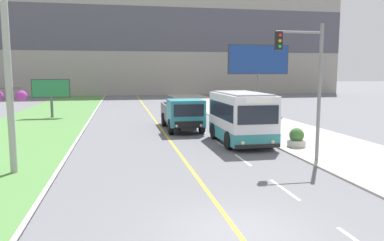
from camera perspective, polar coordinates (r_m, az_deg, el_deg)
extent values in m
plane|color=slate|center=(10.23, 7.01, -16.64)|extent=(300.00, 300.00, 0.00)
cube|color=gold|center=(10.23, 7.01, -16.62)|extent=(0.14, 140.00, 0.01)
cube|color=silver|center=(13.97, 13.85, -10.13)|extent=(0.12, 2.40, 0.01)
cube|color=silver|center=(18.10, 7.74, -5.96)|extent=(0.12, 2.40, 0.01)
cube|color=silver|center=(22.41, 3.99, -3.33)|extent=(0.12, 2.40, 0.01)
cube|color=silver|center=(26.82, 1.47, -1.55)|extent=(0.12, 2.40, 0.01)
cube|color=silver|center=(31.28, -0.33, -0.27)|extent=(0.12, 2.40, 0.01)
cube|color=silver|center=(35.78, -1.68, 0.69)|extent=(0.12, 2.40, 0.01)
cube|color=silver|center=(40.30, -2.73, 1.43)|extent=(0.12, 2.40, 0.01)
cube|color=silver|center=(44.83, -3.57, 2.02)|extent=(0.12, 2.40, 0.01)
cube|color=gray|center=(73.14, -8.76, 12.89)|extent=(80.00, 8.00, 22.66)
cube|color=#4C4C56|center=(69.21, -8.64, 13.69)|extent=(80.00, 0.04, 7.93)
cube|color=silver|center=(21.92, 7.50, 0.60)|extent=(2.49, 5.43, 2.65)
cube|color=teal|center=(22.05, 7.46, -1.91)|extent=(2.51, 5.45, 0.70)
cube|color=black|center=(21.87, 7.52, 1.63)|extent=(2.52, 5.00, 0.93)
cube|color=gray|center=(21.80, 7.56, 4.16)|extent=(2.12, 4.89, 0.08)
cube|color=black|center=(19.31, 10.08, 0.83)|extent=(2.19, 0.04, 0.97)
cube|color=black|center=(19.55, 9.98, -3.89)|extent=(2.44, 0.06, 0.20)
sphere|color=#F4EAB2|center=(19.23, 7.75, -3.43)|extent=(0.20, 0.20, 0.20)
sphere|color=#F4EAB2|center=(19.80, 12.20, -3.22)|extent=(0.20, 0.20, 0.20)
cube|color=white|center=(19.24, 10.13, 3.04)|extent=(1.37, 0.04, 0.28)
cylinder|color=black|center=(20.29, 5.63, -3.05)|extent=(0.28, 1.00, 1.00)
cylinder|color=black|center=(21.08, 11.82, -2.78)|extent=(0.28, 1.00, 1.00)
cylinder|color=black|center=(23.39, 3.36, -1.64)|extent=(0.28, 1.00, 1.00)
cylinder|color=black|center=(24.08, 8.83, -1.46)|extent=(0.28, 1.00, 1.00)
cube|color=black|center=(27.68, -1.73, -0.34)|extent=(1.05, 6.67, 0.20)
cube|color=teal|center=(25.46, -0.97, 1.21)|extent=(2.33, 2.38, 1.76)
cube|color=black|center=(24.25, -0.48, 1.53)|extent=(1.98, 0.04, 0.79)
cube|color=black|center=(24.35, -0.48, -0.64)|extent=(1.86, 0.06, 0.44)
sphere|color=silver|center=(24.22, -2.37, -0.86)|extent=(0.18, 0.18, 0.18)
sphere|color=silver|center=(24.51, 1.40, -0.75)|extent=(0.18, 0.18, 0.18)
cube|color=slate|center=(28.95, -2.15, 0.31)|extent=(2.21, 4.03, 0.12)
cube|color=slate|center=(28.75, -4.22, 1.32)|extent=(0.12, 4.03, 1.19)
cube|color=slate|center=(29.06, -0.11, 1.41)|extent=(0.12, 4.03, 1.19)
cube|color=slate|center=(26.96, -1.52, 0.94)|extent=(2.21, 0.12, 1.19)
cube|color=slate|center=(30.81, -2.71, 1.74)|extent=(2.21, 0.12, 1.19)
cube|color=slate|center=(26.89, -1.53, 2.46)|extent=(2.21, 0.12, 0.24)
cylinder|color=black|center=(25.18, -3.28, -0.95)|extent=(0.30, 1.04, 1.04)
cylinder|color=black|center=(25.55, 1.49, -0.82)|extent=(0.30, 1.04, 1.04)
cylinder|color=black|center=(29.01, -4.30, 0.14)|extent=(0.30, 1.04, 1.04)
cylinder|color=black|center=(29.33, -0.14, 0.24)|extent=(0.30, 1.04, 1.04)
cylinder|color=#9E9E99|center=(16.82, -26.33, 8.55)|extent=(0.28, 0.28, 9.44)
cylinder|color=#333333|center=(16.88, -26.84, 4.43)|extent=(0.45, 0.04, 0.04)
sphere|color=#A33399|center=(16.73, -24.55, 3.44)|extent=(0.44, 0.44, 0.44)
cylinder|color=#333333|center=(16.77, -25.36, 4.50)|extent=(0.45, 0.04, 0.04)
cylinder|color=slate|center=(18.10, 18.83, 3.82)|extent=(0.16, 0.16, 6.32)
cylinder|color=slate|center=(17.64, 16.03, 12.82)|extent=(2.20, 0.10, 0.10)
cube|color=black|center=(17.20, 13.06, 11.73)|extent=(0.28, 0.24, 0.80)
sphere|color=red|center=(17.10, 13.27, 12.55)|extent=(0.14, 0.14, 0.14)
sphere|color=orange|center=(17.08, 13.24, 11.75)|extent=(0.14, 0.14, 0.14)
sphere|color=green|center=(17.07, 13.22, 10.95)|extent=(0.14, 0.14, 0.14)
cylinder|color=#59595B|center=(36.13, 9.95, 3.87)|extent=(0.24, 0.24, 4.05)
cube|color=#333333|center=(36.09, 10.07, 9.14)|extent=(5.93, 0.20, 2.75)
cube|color=navy|center=(35.99, 10.14, 9.15)|extent=(5.77, 0.02, 2.59)
cylinder|color=#59595B|center=(36.69, -20.57, 1.90)|extent=(0.24, 0.24, 1.93)
cube|color=#333333|center=(36.59, -20.69, 4.60)|extent=(3.37, 0.20, 1.70)
cube|color=#287547|center=(36.48, -20.72, 4.59)|extent=(3.21, 0.02, 1.54)
cylinder|color=#B7B2A8|center=(21.44, 15.62, -3.37)|extent=(1.00, 1.00, 0.37)
sphere|color=#3D6B33|center=(21.36, 15.66, -2.16)|extent=(0.80, 0.80, 0.80)
cylinder|color=#B7B2A8|center=(25.99, 10.99, -1.35)|extent=(0.89, 0.89, 0.40)
sphere|color=#3D6B33|center=(25.93, 11.01, -0.37)|extent=(0.71, 0.71, 0.71)
cylinder|color=#B7B2A8|center=(30.64, 7.48, 0.00)|extent=(0.90, 0.90, 0.37)
sphere|color=#3D6B33|center=(30.58, 7.49, 0.81)|extent=(0.72, 0.72, 0.72)
cylinder|color=#B7B2A8|center=(35.40, 5.01, 1.03)|extent=(0.94, 0.94, 0.39)
sphere|color=#3D6B33|center=(35.35, 5.02, 1.77)|extent=(0.75, 0.75, 0.75)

